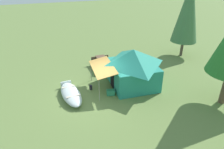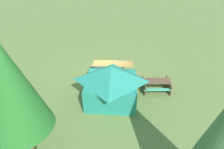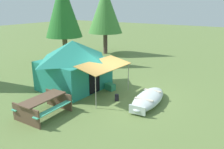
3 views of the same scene
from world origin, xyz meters
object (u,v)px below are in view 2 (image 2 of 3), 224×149
(fuel_can, at_px, (115,75))
(pine_tree_back_right, at_px, (10,87))
(canvas_cabin_tent, at_px, (111,83))
(picnic_table, at_px, (156,84))
(beached_rowboat, at_px, (109,65))
(cooler_box, at_px, (101,82))

(fuel_can, xyz_separation_m, pine_tree_back_right, (3.86, 6.89, 3.81))
(canvas_cabin_tent, relative_size, pine_tree_back_right, 0.71)
(canvas_cabin_tent, xyz_separation_m, picnic_table, (-3.05, -1.11, -0.82))
(beached_rowboat, height_order, canvas_cabin_tent, canvas_cabin_tent)
(beached_rowboat, distance_m, canvas_cabin_tent, 4.26)
(canvas_cabin_tent, relative_size, cooler_box, 8.52)
(beached_rowboat, bearing_deg, pine_tree_back_right, 67.64)
(cooler_box, xyz_separation_m, pine_tree_back_right, (2.87, 5.87, 3.80))
(beached_rowboat, relative_size, cooler_box, 5.90)
(beached_rowboat, xyz_separation_m, picnic_table, (-3.27, 3.02, 0.23))
(canvas_cabin_tent, height_order, fuel_can, canvas_cabin_tent)
(beached_rowboat, relative_size, picnic_table, 1.55)
(fuel_can, relative_size, pine_tree_back_right, 0.05)
(picnic_table, bearing_deg, beached_rowboat, -42.73)
(beached_rowboat, bearing_deg, cooler_box, 77.59)
(picnic_table, bearing_deg, canvas_cabin_tent, 19.97)
(canvas_cabin_tent, bearing_deg, pine_tree_back_right, 48.71)
(canvas_cabin_tent, bearing_deg, picnic_table, -160.03)
(cooler_box, relative_size, fuel_can, 1.63)
(beached_rowboat, bearing_deg, fuel_can, 109.37)
(beached_rowboat, relative_size, canvas_cabin_tent, 0.69)
(canvas_cabin_tent, distance_m, pine_tree_back_right, 6.08)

